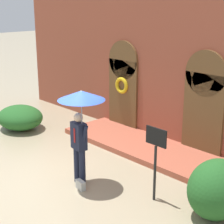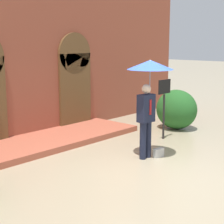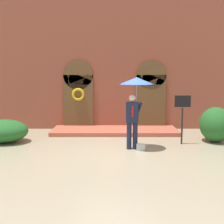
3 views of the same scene
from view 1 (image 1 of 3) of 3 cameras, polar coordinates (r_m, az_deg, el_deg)
ground_plane at (r=9.69m, az=-8.30°, el=-10.02°), size 80.00×80.00×0.00m
building_facade at (r=11.63m, az=8.23°, el=8.42°), size 14.00×2.30×5.60m
person_with_umbrella at (r=8.66m, az=-4.79°, el=0.43°), size 1.10×1.10×2.36m
handbag at (r=9.10m, az=-4.81°, el=-11.01°), size 0.29×0.16×0.22m
sign_post at (r=8.23m, az=6.66°, el=-6.09°), size 0.56×0.06×1.72m
shrub_left at (r=13.35m, az=-13.82°, el=-0.81°), size 1.71×1.48×0.82m
shrub_right at (r=8.08m, az=15.73°, el=-11.27°), size 1.15×1.36×1.27m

